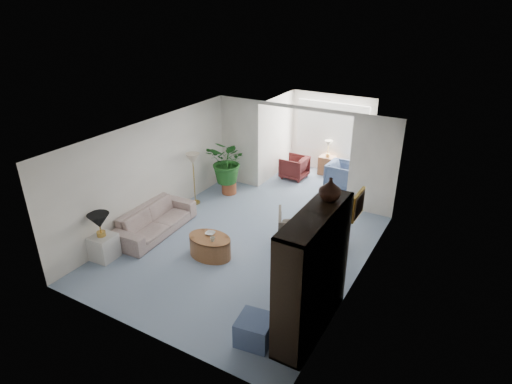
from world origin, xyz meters
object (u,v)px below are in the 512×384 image
Objects in this scene: end_table at (104,247)px; cabinet_urn at (330,189)px; side_table_dark at (333,233)px; sunroom_table at (327,165)px; coffee_table at (210,246)px; floor_lamp at (193,159)px; framed_picture at (359,205)px; coffee_bowl at (210,233)px; wingback_chair at (298,228)px; coffee_cup at (213,239)px; sunroom_chair_blue at (342,176)px; sunroom_chair_maroon at (294,167)px; table_lamp at (99,221)px; ottoman at (255,330)px; entertainment_cabinet at (313,273)px; plant_pot at (229,188)px; sofa at (155,220)px.

cabinet_urn is (4.53, 0.75, 2.04)m from end_table.
sunroom_table is at bearing 112.80° from side_table_dark.
cabinet_urn reaches higher than coffee_table.
floor_lamp is 5.11m from cabinet_urn.
end_table is (-4.76, -1.66, -1.43)m from framed_picture.
wingback_chair reaches higher than coffee_bowl.
coffee_cup is at bearing 172.92° from cabinet_urn.
sunroom_chair_maroon is at bearing 91.26° from sunroom_chair_blue.
table_lamp is 1.20× the size of cabinet_urn.
cabinet_urn is 0.44× the size of sunroom_chair_blue.
sunroom_chair_blue is (1.23, 4.73, 0.15)m from coffee_table.
sunroom_chair_maroon is (-2.31, 6.38, 0.12)m from ottoman.
coffee_cup is (2.02, 1.07, 0.23)m from end_table.
wingback_chair is at bearing 40.22° from coffee_bowl.
entertainment_cabinet is at bearing 3.22° from table_lamp.
sunroom_table is at bearing 102.31° from ottoman.
coffee_cup reaches higher than ottoman.
ottoman is 0.95× the size of sunroom_table.
floor_lamp is (0.07, 3.02, 0.98)m from end_table.
framed_picture reaches higher than coffee_table.
framed_picture is 3.21m from coffee_bowl.
sunroom_chair_blue is 1.12× the size of sunroom_chair_maroon.
plant_pot is 0.70× the size of sunroom_table.
cabinet_urn is at bearing -26.98° from floor_lamp.
ottoman is at bearing -116.64° from cabinet_urn.
sunroom_table is at bearing 70.53° from table_lamp.
sunroom_chair_maroon reaches higher than plant_pot.
coffee_cup is at bearing -167.67° from framed_picture.
table_lamp is 4.09m from plant_pot.
coffee_cup is 2.70m from entertainment_cabinet.
framed_picture is at bearing 75.81° from cabinet_urn.
sunroom_chair_blue is (-1.43, 5.64, -0.69)m from entertainment_cabinet.
side_table_dark is at bearing 35.13° from table_lamp.
side_table_dark reaches higher than sofa.
sofa is 5.35× the size of plant_pot.
sunroom_chair_maroon is at bearing 109.88° from ottoman.
framed_picture is 0.24× the size of entertainment_cabinet.
coffee_bowl is at bearing -144.64° from side_table_dark.
framed_picture is 3.05m from coffee_cup.
table_lamp is at bearing -13.91° from sunroom_chair_maroon.
plant_pot is 0.48× the size of sunroom_chair_blue.
cabinet_urn reaches higher than coffee_cup.
end_table reaches higher than coffee_bowl.
framed_picture reaches higher than wingback_chair.
table_lamp is at bearing 11.28° from wingback_chair.
cabinet_urn reaches higher than sunroom_chair_maroon.
table_lamp reaches higher than coffee_cup.
framed_picture reaches higher than ottoman.
framed_picture is at bearing -89.41° from sofa.
sunroom_chair_maroon is 1.06m from sunroom_table.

